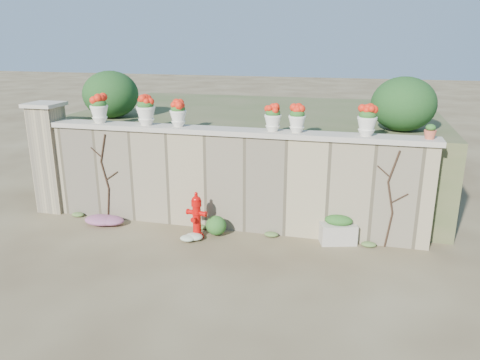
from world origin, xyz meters
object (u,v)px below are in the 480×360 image
(planter_box, at_px, (338,230))
(urn_pot_0, at_px, (99,109))
(terracotta_pot, at_px, (430,132))
(fire_hydrant, at_px, (197,215))

(planter_box, distance_m, urn_pot_0, 5.55)
(urn_pot_0, height_order, terracotta_pot, urn_pot_0)
(fire_hydrant, xyz_separation_m, terracotta_pot, (4.23, 0.71, 1.74))
(planter_box, relative_size, terracotta_pot, 2.98)
(fire_hydrant, bearing_deg, planter_box, 16.66)
(terracotta_pot, bearing_deg, urn_pot_0, -180.00)
(planter_box, bearing_deg, fire_hydrant, 172.78)
(fire_hydrant, distance_m, urn_pot_0, 3.14)
(urn_pot_0, bearing_deg, terracotta_pot, 0.00)
(planter_box, xyz_separation_m, terracotta_pot, (1.49, 0.25, 1.96))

